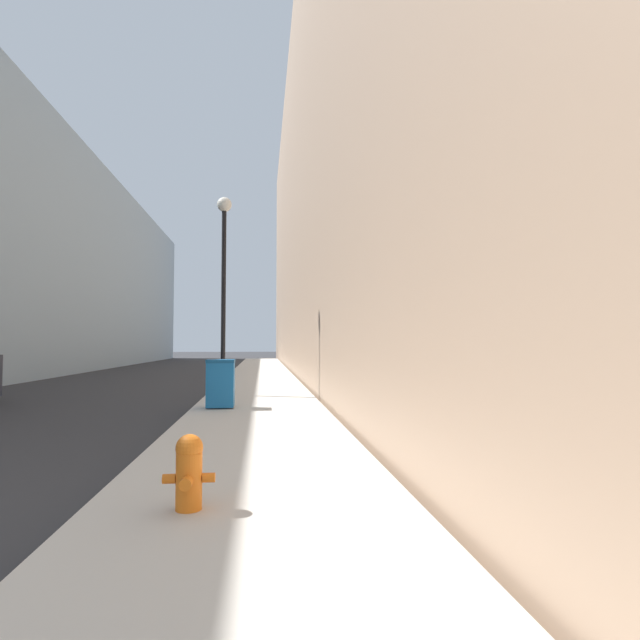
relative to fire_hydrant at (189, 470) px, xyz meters
The scene contains 5 objects.
sidewalk_right 17.27m from the fire_hydrant, 87.99° to the left, with size 3.25×60.00×0.16m.
building_right_stone 28.46m from the fire_hydrant, 71.74° to the left, with size 12.00×60.00×21.31m.
fire_hydrant is the anchor object (origin of this frame).
trash_bin 7.51m from the fire_hydrant, 92.47° to the left, with size 0.68×0.59×1.17m.
lamppost 11.18m from the fire_hydrant, 92.76° to the left, with size 0.45×0.45×6.10m.
Camera 1 is at (5.72, -4.14, 1.72)m, focal length 28.00 mm.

